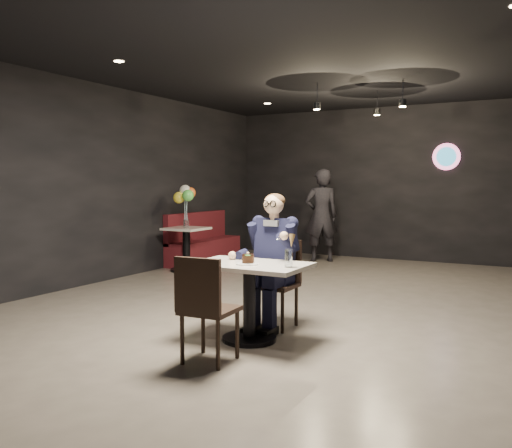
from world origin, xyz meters
The scene contains 17 objects.
floor centered at (0.00, 0.00, 0.00)m, with size 9.00×9.00×0.00m, color slate.
wall_sign centered at (0.80, 4.47, 2.00)m, with size 0.50×0.06×0.50m, color pink, non-canonical shape.
pendant_lights centered at (0.00, 2.00, 2.88)m, with size 1.40×1.20×0.36m, color black.
main_table centered at (0.01, -1.70, 0.38)m, with size 1.10×0.70×0.75m, color silver.
chair_far centered at (0.01, -1.15, 0.46)m, with size 0.42×0.46×0.92m, color black.
chair_near centered at (0.01, -2.38, 0.46)m, with size 0.42×0.46×0.92m, color black.
seated_man centered at (0.01, -1.15, 0.72)m, with size 0.60×0.80×1.44m, color black.
dessert_plate centered at (0.04, -1.78, 0.76)m, with size 0.21×0.21×0.01m, color white.
cake_slice centered at (0.03, -1.75, 0.80)m, with size 0.10×0.08×0.07m, color black.
mint_leaf centered at (0.06, -1.81, 0.84)m, with size 0.06×0.04×0.01m, color #287C2E.
sundae_glass centered at (0.44, -1.73, 0.83)m, with size 0.07×0.07×0.16m, color silver.
wafer_cone centered at (0.47, -1.74, 0.99)m, with size 0.06×0.06×0.12m, color #B08048.
booth_bench centered at (-3.25, 2.41, 0.48)m, with size 0.48×1.90×0.95m, color #4C101D.
side_table centered at (-2.95, 1.41, 0.40)m, with size 0.64×0.64×0.80m, color silver.
balloon_vase centered at (-2.95, 1.41, 0.82)m, with size 0.09×0.09×0.14m, color silver.
balloon_bunch centered at (-2.95, 1.41, 1.20)m, with size 0.36×0.36×0.59m, color yellow.
passerby centered at (-1.33, 3.59, 0.89)m, with size 0.65×0.43×1.78m, color black.
Camera 1 is at (2.48, -6.15, 1.51)m, focal length 38.00 mm.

